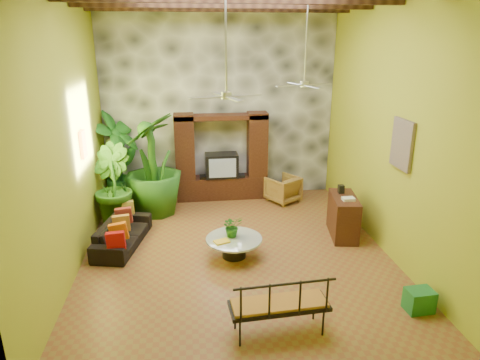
{
  "coord_description": "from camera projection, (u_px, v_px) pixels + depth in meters",
  "views": [
    {
      "loc": [
        -0.92,
        -7.67,
        4.14
      ],
      "look_at": [
        0.11,
        0.2,
        1.48
      ],
      "focal_mm": 32.0,
      "sensor_mm": 36.0,
      "label": 1
    }
  ],
  "objects": [
    {
      "name": "ground",
      "position": [
        236.0,
        252.0,
        8.65
      ],
      "size": [
        7.0,
        7.0,
        0.0
      ],
      "primitive_type": "plane",
      "color": "brown",
      "rests_on": "ground"
    },
    {
      "name": "back_wall",
      "position": [
        220.0,
        103.0,
        11.14
      ],
      "size": [
        6.0,
        0.02,
        5.0
      ],
      "primitive_type": "cube",
      "color": "#9AA826",
      "rests_on": "ground"
    },
    {
      "name": "left_wall",
      "position": [
        66.0,
        136.0,
        7.48
      ],
      "size": [
        0.02,
        7.0,
        5.0
      ],
      "primitive_type": "cube",
      "color": "#9AA826",
      "rests_on": "ground"
    },
    {
      "name": "right_wall",
      "position": [
        390.0,
        127.0,
        8.22
      ],
      "size": [
        0.02,
        7.0,
        5.0
      ],
      "primitive_type": "cube",
      "color": "#9AA826",
      "rests_on": "ground"
    },
    {
      "name": "stone_accent_wall",
      "position": [
        220.0,
        103.0,
        11.08
      ],
      "size": [
        5.98,
        0.1,
        4.98
      ],
      "primitive_type": "cube",
      "color": "#393B41",
      "rests_on": "ground"
    },
    {
      "name": "entertainment_center",
      "position": [
        222.0,
        163.0,
        11.29
      ],
      "size": [
        2.4,
        0.55,
        2.3
      ],
      "color": "black",
      "rests_on": "ground"
    },
    {
      "name": "ceiling_fan_front",
      "position": [
        226.0,
        83.0,
        7.16
      ],
      "size": [
        1.28,
        1.28,
        1.86
      ],
      "color": "#ABACB0",
      "rests_on": "ceiling"
    },
    {
      "name": "ceiling_fan_back",
      "position": [
        305.0,
        74.0,
        8.89
      ],
      "size": [
        1.28,
        1.28,
        1.86
      ],
      "color": "#ABACB0",
      "rests_on": "ceiling"
    },
    {
      "name": "wall_art_mask",
      "position": [
        83.0,
        144.0,
        8.56
      ],
      "size": [
        0.06,
        0.32,
        0.55
      ],
      "primitive_type": "cube",
      "color": "orange",
      "rests_on": "left_wall"
    },
    {
      "name": "wall_art_painting",
      "position": [
        402.0,
        144.0,
        7.71
      ],
      "size": [
        0.06,
        0.7,
        0.9
      ],
      "primitive_type": "cube",
      "color": "#264A8C",
      "rests_on": "right_wall"
    },
    {
      "name": "sofa",
      "position": [
        122.0,
        234.0,
        8.87
      ],
      "size": [
        1.1,
        1.93,
        0.53
      ],
      "primitive_type": "imported",
      "rotation": [
        0.0,
        0.0,
        1.35
      ],
      "color": "black",
      "rests_on": "ground"
    },
    {
      "name": "wicker_armchair",
      "position": [
        283.0,
        189.0,
        11.24
      ],
      "size": [
        1.02,
        1.03,
        0.68
      ],
      "primitive_type": "imported",
      "rotation": [
        0.0,
        0.0,
        3.71
      ],
      "color": "olive",
      "rests_on": "ground"
    },
    {
      "name": "tall_plant_a",
      "position": [
        119.0,
        159.0,
        10.74
      ],
      "size": [
        1.43,
        1.54,
        2.43
      ],
      "primitive_type": "imported",
      "rotation": [
        0.0,
        0.0,
        0.99
      ],
      "color": "#1C5F19",
      "rests_on": "ground"
    },
    {
      "name": "tall_plant_b",
      "position": [
        111.0,
        186.0,
        9.66
      ],
      "size": [
        1.26,
        1.32,
        1.89
      ],
      "primitive_type": "imported",
      "rotation": [
        0.0,
        0.0,
        2.14
      ],
      "color": "#285E18",
      "rests_on": "ground"
    },
    {
      "name": "tall_plant_c",
      "position": [
        153.0,
        165.0,
        10.22
      ],
      "size": [
        1.77,
        1.77,
        2.47
      ],
      "primitive_type": "imported",
      "rotation": [
        0.0,
        0.0,
        4.37
      ],
      "color": "#235A17",
      "rests_on": "ground"
    },
    {
      "name": "coffee_table",
      "position": [
        234.0,
        245.0,
        8.41
      ],
      "size": [
        1.11,
        1.11,
        0.4
      ],
      "rotation": [
        0.0,
        0.0,
        0.02
      ],
      "color": "black",
      "rests_on": "ground"
    },
    {
      "name": "centerpiece_plant",
      "position": [
        232.0,
        226.0,
        8.38
      ],
      "size": [
        0.46,
        0.43,
        0.43
      ],
      "primitive_type": "imported",
      "rotation": [
        0.0,
        0.0,
        0.26
      ],
      "color": "#1D5817",
      "rests_on": "coffee_table"
    },
    {
      "name": "yellow_tray",
      "position": [
        222.0,
        242.0,
        8.19
      ],
      "size": [
        0.34,
        0.29,
        0.03
      ],
      "primitive_type": "cube",
      "rotation": [
        0.0,
        0.0,
        0.36
      ],
      "color": "gold",
      "rests_on": "coffee_table"
    },
    {
      "name": "iron_bench",
      "position": [
        280.0,
        303.0,
        6.08
      ],
      "size": [
        1.47,
        0.61,
        0.57
      ],
      "rotation": [
        0.0,
        0.0,
        0.06
      ],
      "color": "black",
      "rests_on": "ground"
    },
    {
      "name": "side_console",
      "position": [
        343.0,
        216.0,
        9.26
      ],
      "size": [
        0.68,
        1.19,
        0.9
      ],
      "primitive_type": "cube",
      "rotation": [
        0.0,
        0.0,
        -0.16
      ],
      "color": "#331F10",
      "rests_on": "ground"
    },
    {
      "name": "green_bin",
      "position": [
        419.0,
        300.0,
        6.76
      ],
      "size": [
        0.44,
        0.34,
        0.37
      ],
      "primitive_type": "cube",
      "rotation": [
        0.0,
        0.0,
        0.06
      ],
      "color": "#1F7422",
      "rests_on": "ground"
    }
  ]
}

